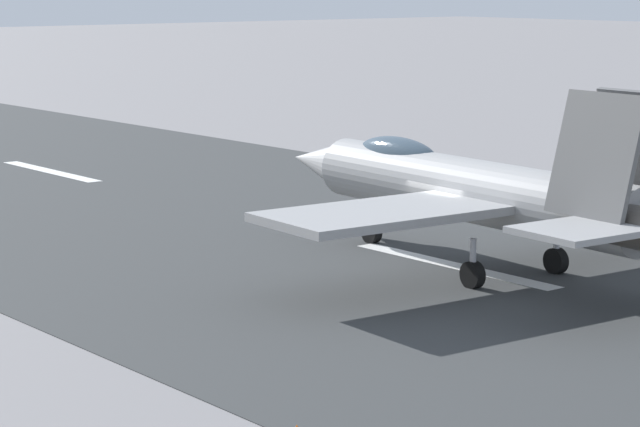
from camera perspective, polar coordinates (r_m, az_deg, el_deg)
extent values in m
plane|color=gray|center=(39.58, 5.72, -2.25)|extent=(400.00, 400.00, 0.00)
cube|color=#363839|center=(39.58, 5.72, -2.24)|extent=(240.00, 26.00, 0.02)
cube|color=white|center=(39.56, 5.75, -2.23)|extent=(8.00, 0.70, 0.00)
cube|color=white|center=(59.95, -11.52, 1.79)|extent=(8.00, 0.70, 0.00)
cylinder|color=#9C9C9C|center=(38.67, 6.64, 0.96)|extent=(12.77, 2.70, 1.86)
cone|color=#9C9C9C|center=(44.72, -0.03, 2.25)|extent=(3.02, 1.78, 1.58)
ellipsoid|color=#3F5160|center=(41.28, 3.35, 2.56)|extent=(3.67, 1.34, 1.10)
cylinder|color=#47423D|center=(33.77, 13.29, -0.55)|extent=(2.27, 1.24, 1.10)
cube|color=#9C9C9C|center=(35.30, 2.66, -0.01)|extent=(3.82, 6.68, 0.24)
cube|color=#9C9C9C|center=(40.88, 11.94, 1.16)|extent=(3.82, 6.68, 0.24)
cube|color=#9C9C9C|center=(32.41, 11.12, -0.73)|extent=(2.58, 2.95, 0.16)
cube|color=#5E5E5D|center=(33.90, 11.78, 2.45)|extent=(2.66, 1.12, 3.14)
cylinder|color=silver|center=(42.65, 2.24, -0.36)|extent=(0.18, 0.18, 1.40)
cylinder|color=black|center=(42.71, 2.23, -0.78)|extent=(0.78, 0.35, 0.76)
cylinder|color=silver|center=(36.60, 6.59, -2.15)|extent=(0.18, 0.18, 1.40)
cylinder|color=black|center=(36.67, 6.58, -2.64)|extent=(0.78, 0.35, 0.76)
cylinder|color=silver|center=(38.77, 10.13, -1.56)|extent=(0.18, 0.18, 1.40)
cylinder|color=black|center=(38.83, 10.11, -2.02)|extent=(0.78, 0.35, 0.76)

